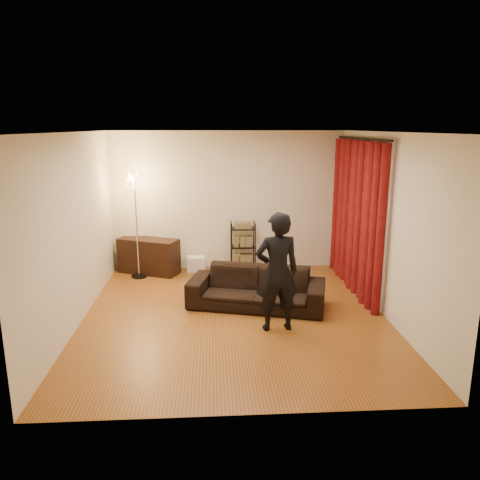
{
  "coord_description": "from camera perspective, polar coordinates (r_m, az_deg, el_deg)",
  "views": [
    {
      "loc": [
        -0.33,
        -6.56,
        2.78
      ],
      "look_at": [
        0.1,
        0.3,
        1.1
      ],
      "focal_mm": 35.0,
      "sensor_mm": 36.0,
      "label": 1
    }
  ],
  "objects": [
    {
      "name": "wall_right",
      "position": [
        7.2,
        17.51,
        1.62
      ],
      "size": [
        0.0,
        5.0,
        5.0
      ],
      "primitive_type": "plane",
      "rotation": [
        1.57,
        0.0,
        -1.57
      ],
      "color": "beige",
      "rests_on": "ground"
    },
    {
      "name": "person",
      "position": [
        6.43,
        4.56,
        -3.9
      ],
      "size": [
        0.65,
        0.47,
        1.67
      ],
      "primitive_type": "imported",
      "rotation": [
        0.0,
        0.0,
        3.26
      ],
      "color": "black",
      "rests_on": "ground"
    },
    {
      "name": "wire_shelf",
      "position": [
        9.1,
        0.36,
        -0.8
      ],
      "size": [
        0.48,
        0.36,
        0.99
      ],
      "primitive_type": null,
      "rotation": [
        0.0,
        0.0,
        0.11
      ],
      "color": "black",
      "rests_on": "ground"
    },
    {
      "name": "wall_back",
      "position": [
        9.18,
        -1.48,
        4.76
      ],
      "size": [
        5.0,
        0.0,
        5.0
      ],
      "primitive_type": "plane",
      "rotation": [
        1.57,
        0.0,
        0.0
      ],
      "color": "beige",
      "rests_on": "ground"
    },
    {
      "name": "sofa",
      "position": [
        7.37,
        2.02,
        -5.88
      ],
      "size": [
        2.25,
        1.34,
        0.62
      ],
      "primitive_type": "imported",
      "rotation": [
        0.0,
        0.0,
        -0.26
      ],
      "color": "black",
      "rests_on": "ground"
    },
    {
      "name": "floor_lamp",
      "position": [
        8.83,
        -12.49,
        1.74
      ],
      "size": [
        0.44,
        0.44,
        1.99
      ],
      "primitive_type": null,
      "rotation": [
        0.0,
        0.0,
        0.28
      ],
      "color": "silver",
      "rests_on": "ground"
    },
    {
      "name": "media_cabinet",
      "position": [
        9.2,
        -11.06,
        -1.93
      ],
      "size": [
        1.24,
        0.86,
        0.68
      ],
      "primitive_type": "cube",
      "rotation": [
        0.0,
        0.0,
        -0.41
      ],
      "color": "black",
      "rests_on": "ground"
    },
    {
      "name": "storage_boxes",
      "position": [
        9.25,
        -5.42,
        -2.9
      ],
      "size": [
        0.37,
        0.3,
        0.29
      ],
      "primitive_type": null,
      "rotation": [
        0.0,
        0.0,
        0.06
      ],
      "color": "silver",
      "rests_on": "ground"
    },
    {
      "name": "wall_left",
      "position": [
        6.99,
        -19.45,
        1.13
      ],
      "size": [
        0.0,
        5.0,
        5.0
      ],
      "primitive_type": "plane",
      "rotation": [
        1.57,
        0.0,
        1.57
      ],
      "color": "beige",
      "rests_on": "ground"
    },
    {
      "name": "ceiling",
      "position": [
        6.57,
        -0.73,
        13.03
      ],
      "size": [
        5.0,
        5.0,
        0.0
      ],
      "primitive_type": "plane",
      "rotation": [
        3.14,
        0.0,
        0.0
      ],
      "color": "white",
      "rests_on": "ground"
    },
    {
      "name": "curtain",
      "position": [
        8.21,
        13.93,
        2.76
      ],
      "size": [
        0.22,
        2.65,
        2.55
      ],
      "primitive_type": null,
      "color": "maroon",
      "rests_on": "ground"
    },
    {
      "name": "curtain_rod",
      "position": [
        8.08,
        14.61,
        11.88
      ],
      "size": [
        0.04,
        2.65,
        0.04
      ],
      "primitive_type": "cylinder",
      "rotation": [
        1.57,
        0.0,
        0.0
      ],
      "color": "black",
      "rests_on": "wall_right"
    },
    {
      "name": "wall_front",
      "position": [
        4.32,
        0.98,
        -5.59
      ],
      "size": [
        5.0,
        0.0,
        5.0
      ],
      "primitive_type": "plane",
      "rotation": [
        -1.57,
        0.0,
        0.0
      ],
      "color": "beige",
      "rests_on": "ground"
    },
    {
      "name": "floor",
      "position": [
        7.14,
        -0.66,
        -9.2
      ],
      "size": [
        5.0,
        5.0,
        0.0
      ],
      "primitive_type": "plane",
      "color": "#98571B",
      "rests_on": "ground"
    }
  ]
}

